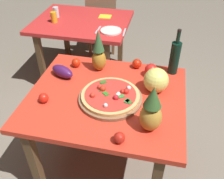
# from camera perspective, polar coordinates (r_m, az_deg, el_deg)

# --- Properties ---
(ground_plane) EXTENTS (10.00, 10.00, 0.00)m
(ground_plane) POSITION_cam_1_polar(r_m,az_deg,el_deg) (2.31, -1.05, -15.74)
(ground_plane) COLOR gray
(display_table) EXTENTS (1.10, 0.94, 0.75)m
(display_table) POSITION_cam_1_polar(r_m,az_deg,el_deg) (1.83, -1.28, -3.50)
(display_table) COLOR brown
(display_table) RESTS_ON ground_plane
(background_table) EXTENTS (1.07, 0.87, 0.75)m
(background_table) POSITION_cam_1_polar(r_m,az_deg,el_deg) (2.98, -6.83, 13.67)
(background_table) COLOR brown
(background_table) RESTS_ON ground_plane
(dining_chair) EXTENTS (0.48, 0.48, 0.85)m
(dining_chair) POSITION_cam_1_polar(r_m,az_deg,el_deg) (3.61, -2.49, 15.50)
(dining_chair) COLOR #876144
(dining_chair) RESTS_ON ground_plane
(pizza_board) EXTENTS (0.44, 0.44, 0.02)m
(pizza_board) POSITION_cam_1_polar(r_m,az_deg,el_deg) (1.72, -0.36, -1.99)
(pizza_board) COLOR #876144
(pizza_board) RESTS_ON display_table
(pizza) EXTENTS (0.40, 0.40, 0.06)m
(pizza) POSITION_cam_1_polar(r_m,az_deg,el_deg) (1.70, -0.31, -1.26)
(pizza) COLOR #E6AD67
(pizza) RESTS_ON pizza_board
(wine_bottle) EXTENTS (0.08, 0.08, 0.36)m
(wine_bottle) POSITION_cam_1_polar(r_m,az_deg,el_deg) (1.98, 14.19, 7.22)
(wine_bottle) COLOR black
(wine_bottle) RESTS_ON display_table
(pineapple_left) EXTENTS (0.13, 0.13, 0.31)m
(pineapple_left) POSITION_cam_1_polar(r_m,az_deg,el_deg) (1.45, 9.01, -4.90)
(pineapple_left) COLOR gold
(pineapple_left) RESTS_ON display_table
(pineapple_right) EXTENTS (0.11, 0.11, 0.34)m
(pineapple_right) POSITION_cam_1_polar(r_m,az_deg,el_deg) (1.95, -3.05, 8.42)
(pineapple_right) COLOR #B38128
(pineapple_right) RESTS_ON display_table
(melon) EXTENTS (0.18, 0.18, 0.18)m
(melon) POSITION_cam_1_polar(r_m,az_deg,el_deg) (1.78, 10.06, 2.11)
(melon) COLOR #DFDF6C
(melon) RESTS_ON display_table
(bell_pepper) EXTENTS (0.10, 0.10, 0.11)m
(bell_pepper) POSITION_cam_1_polar(r_m,az_deg,el_deg) (1.95, 8.95, 4.37)
(bell_pepper) COLOR red
(bell_pepper) RESTS_ON display_table
(eggplant) EXTENTS (0.22, 0.16, 0.09)m
(eggplant) POSITION_cam_1_polar(r_m,az_deg,el_deg) (1.96, -11.31, 4.09)
(eggplant) COLOR #491A54
(eggplant) RESTS_ON display_table
(tomato_beside_pepper) EXTENTS (0.07, 0.07, 0.07)m
(tomato_beside_pepper) POSITION_cam_1_polar(r_m,az_deg,el_deg) (2.07, -8.24, 6.11)
(tomato_beside_pepper) COLOR red
(tomato_beside_pepper) RESTS_ON display_table
(tomato_at_corner) EXTENTS (0.07, 0.07, 0.07)m
(tomato_at_corner) POSITION_cam_1_polar(r_m,az_deg,el_deg) (1.43, 1.70, -11.00)
(tomato_at_corner) COLOR red
(tomato_at_corner) RESTS_ON display_table
(tomato_near_board) EXTENTS (0.07, 0.07, 0.07)m
(tomato_near_board) POSITION_cam_1_polar(r_m,az_deg,el_deg) (1.75, -15.41, -1.87)
(tomato_near_board) COLOR red
(tomato_near_board) RESTS_ON display_table
(tomato_by_bottle) EXTENTS (0.08, 0.08, 0.08)m
(tomato_by_bottle) POSITION_cam_1_polar(r_m,az_deg,el_deg) (2.04, 5.73, 5.93)
(tomato_by_bottle) COLOR red
(tomato_by_bottle) RESTS_ON display_table
(drinking_glass_juice) EXTENTS (0.07, 0.07, 0.12)m
(drinking_glass_juice) POSITION_cam_1_polar(r_m,az_deg,el_deg) (2.92, -13.19, 15.86)
(drinking_glass_juice) COLOR gold
(drinking_glass_juice) RESTS_ON background_table
(drinking_glass_water) EXTENTS (0.06, 0.06, 0.12)m
(drinking_glass_water) POSITION_cam_1_polar(r_m,az_deg,el_deg) (3.06, -12.71, 16.93)
(drinking_glass_water) COLOR silver
(drinking_glass_water) RESTS_ON background_table
(dinner_plate) EXTENTS (0.22, 0.22, 0.02)m
(dinner_plate) POSITION_cam_1_polar(r_m,az_deg,el_deg) (2.65, -0.23, 13.33)
(dinner_plate) COLOR white
(dinner_plate) RESTS_ON background_table
(fork_utensil) EXTENTS (0.02, 0.18, 0.01)m
(fork_utensil) POSITION_cam_1_polar(r_m,az_deg,el_deg) (2.68, -3.23, 13.50)
(fork_utensil) COLOR silver
(fork_utensil) RESTS_ON background_table
(knife_utensil) EXTENTS (0.02, 0.18, 0.01)m
(knife_utensil) POSITION_cam_1_polar(r_m,az_deg,el_deg) (2.63, 2.83, 12.96)
(knife_utensil) COLOR silver
(knife_utensil) RESTS_ON background_table
(napkin_folded) EXTENTS (0.14, 0.13, 0.01)m
(napkin_folded) POSITION_cam_1_polar(r_m,az_deg,el_deg) (3.01, -1.60, 16.38)
(napkin_folded) COLOR yellow
(napkin_folded) RESTS_ON background_table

